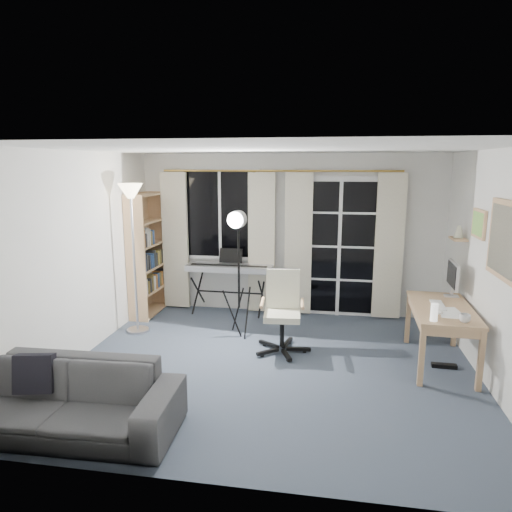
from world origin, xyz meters
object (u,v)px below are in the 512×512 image
(bookshelf, at_px, (145,258))
(keyboard_piano, at_px, (229,269))
(torchiere_lamp, at_px, (132,214))
(sofa, at_px, (59,388))
(office_chair, at_px, (283,303))
(mug, at_px, (465,317))
(studio_light, at_px, (237,234))
(monitor, at_px, (453,276))
(desk, at_px, (442,314))

(bookshelf, xyz_separation_m, keyboard_piano, (1.26, 0.14, -0.16))
(torchiere_lamp, bearing_deg, sofa, -81.59)
(office_chair, distance_m, mug, 2.03)
(studio_light, bearing_deg, torchiere_lamp, -170.28)
(monitor, bearing_deg, torchiere_lamp, -177.16)
(torchiere_lamp, distance_m, sofa, 2.66)
(office_chair, relative_size, sofa, 0.49)
(office_chair, relative_size, desk, 0.76)
(torchiere_lamp, distance_m, desk, 3.98)
(monitor, bearing_deg, sofa, -144.76)
(monitor, distance_m, sofa, 4.41)
(torchiere_lamp, xyz_separation_m, sofa, (0.35, -2.34, -1.22))
(mug, bearing_deg, torchiere_lamp, 166.89)
(monitor, bearing_deg, mug, -93.49)
(keyboard_piano, bearing_deg, bookshelf, -172.71)
(bookshelf, xyz_separation_m, office_chair, (2.19, -1.02, -0.29))
(bookshelf, relative_size, office_chair, 1.86)
(office_chair, relative_size, mug, 8.85)
(bookshelf, height_order, monitor, bookshelf)
(bookshelf, xyz_separation_m, torchiere_lamp, (0.18, -0.76, 0.74))
(office_chair, bearing_deg, desk, -9.34)
(studio_light, bearing_deg, office_chair, -17.22)
(keyboard_piano, bearing_deg, monitor, -15.42)
(torchiere_lamp, height_order, keyboard_piano, torchiere_lamp)
(office_chair, xyz_separation_m, monitor, (2.01, 0.29, 0.36))
(desk, bearing_deg, torchiere_lamp, 176.15)
(keyboard_piano, xyz_separation_m, sofa, (-0.74, -3.25, -0.32))
(sofa, bearing_deg, monitor, 31.31)
(torchiere_lamp, xyz_separation_m, office_chair, (2.01, -0.26, -1.03))
(bookshelf, distance_m, keyboard_piano, 1.28)
(keyboard_piano, relative_size, office_chair, 1.32)
(keyboard_piano, bearing_deg, office_chair, -50.40)
(bookshelf, bearing_deg, keyboard_piano, 6.69)
(keyboard_piano, xyz_separation_m, monitor, (2.94, -0.87, 0.22))
(sofa, bearing_deg, desk, 27.41)
(torchiere_lamp, height_order, studio_light, torchiere_lamp)
(monitor, distance_m, mug, 0.98)
(keyboard_piano, relative_size, mug, 11.67)
(torchiere_lamp, bearing_deg, monitor, 0.51)
(mug, distance_m, sofa, 3.87)
(bookshelf, bearing_deg, studio_light, -24.42)
(studio_light, relative_size, desk, 1.32)
(torchiere_lamp, xyz_separation_m, mug, (3.93, -0.91, -0.88))
(bookshelf, distance_m, desk, 4.18)
(desk, height_order, mug, mug)
(desk, bearing_deg, studio_light, 171.82)
(office_chair, bearing_deg, sofa, -132.99)
(desk, height_order, sofa, sofa)
(torchiere_lamp, relative_size, office_chair, 2.04)
(studio_light, distance_m, mug, 2.78)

